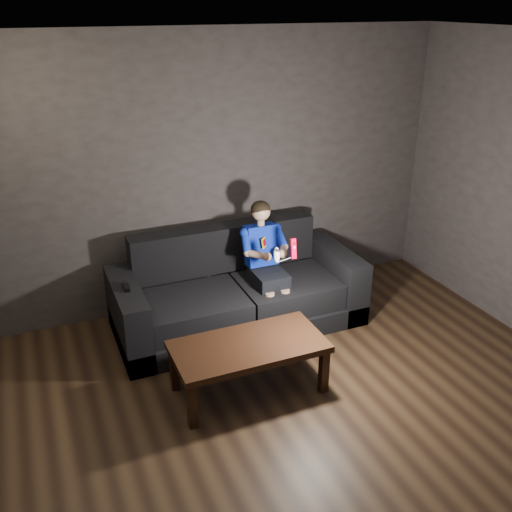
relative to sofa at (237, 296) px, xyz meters
name	(u,v)px	position (x,y,z in m)	size (l,w,h in m)	color
floor	(322,454)	(-0.09, -1.89, -0.29)	(5.00, 5.00, 0.00)	black
back_wall	(204,175)	(-0.09, 0.61, 1.06)	(5.00, 0.04, 2.70)	#352E2D
ceiling	(347,44)	(-0.09, -1.89, 2.41)	(5.00, 5.00, 0.02)	silver
sofa	(237,296)	(0.00, 0.00, 0.00)	(2.33, 1.01, 0.90)	black
child	(265,253)	(0.26, -0.07, 0.44)	(0.44, 0.54, 1.08)	black
wii_remote_red	(293,248)	(0.35, -0.49, 0.64)	(0.05, 0.07, 0.18)	red
nunchuk_white	(277,255)	(0.19, -0.48, 0.60)	(0.08, 0.10, 0.14)	white
wii_remote_black	(126,287)	(-1.05, -0.09, 0.36)	(0.05, 0.17, 0.03)	black
coffee_table	(249,350)	(-0.29, -1.02, 0.09)	(1.21, 0.61, 0.44)	black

